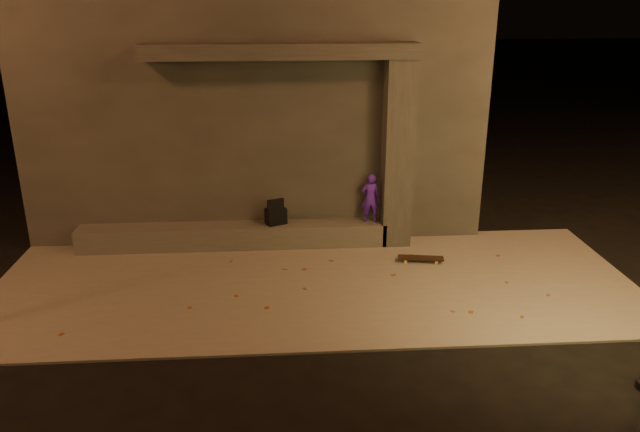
{
  "coord_description": "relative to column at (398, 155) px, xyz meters",
  "views": [
    {
      "loc": [
        -0.6,
        -7.73,
        4.78
      ],
      "look_at": [
        0.09,
        2.0,
        1.26
      ],
      "focal_mm": 35.0,
      "sensor_mm": 36.0,
      "label": 1
    }
  ],
  "objects": [
    {
      "name": "skateboard",
      "position": [
        0.32,
        -1.02,
        -1.72
      ],
      "size": [
        0.87,
        0.35,
        0.09
      ],
      "rotation": [
        0.0,
        0.0,
        -0.16
      ],
      "color": "black",
      "rests_on": "sidewalk"
    },
    {
      "name": "canopy",
      "position": [
        -2.2,
        0.05,
        1.94
      ],
      "size": [
        5.0,
        0.7,
        0.28
      ],
      "primitive_type": "cube",
      "color": "#363431",
      "rests_on": "column"
    },
    {
      "name": "ledge",
      "position": [
        -3.2,
        0.0,
        -1.58
      ],
      "size": [
        6.0,
        0.55,
        0.45
      ],
      "primitive_type": "cube",
      "color": "#4F4D47",
      "rests_on": "sidewalk"
    },
    {
      "name": "ground",
      "position": [
        -1.7,
        -3.75,
        -1.84
      ],
      "size": [
        120.0,
        120.0,
        0.0
      ],
      "primitive_type": "plane",
      "color": "black",
      "rests_on": "ground"
    },
    {
      "name": "backpack",
      "position": [
        -2.36,
        -0.0,
        -1.17
      ],
      "size": [
        0.45,
        0.38,
        0.54
      ],
      "rotation": [
        0.0,
        0.0,
        0.41
      ],
      "color": "black",
      "rests_on": "ledge"
    },
    {
      "name": "skateboarder",
      "position": [
        -0.5,
        0.0,
        -0.86
      ],
      "size": [
        0.36,
        0.24,
        0.98
      ],
      "primitive_type": "imported",
      "rotation": [
        0.0,
        0.0,
        3.13
      ],
      "color": "#4B1DBD",
      "rests_on": "ledge"
    },
    {
      "name": "column",
      "position": [
        0.0,
        0.0,
        0.0
      ],
      "size": [
        0.55,
        0.55,
        3.6
      ],
      "primitive_type": "cube",
      "color": "#363431",
      "rests_on": "sidewalk"
    },
    {
      "name": "sidewalk",
      "position": [
        -1.7,
        -1.75,
        -1.82
      ],
      "size": [
        11.0,
        4.4,
        0.04
      ],
      "primitive_type": "cube",
      "color": "slate",
      "rests_on": "ground"
    },
    {
      "name": "building",
      "position": [
        -2.7,
        2.74,
        0.77
      ],
      "size": [
        9.0,
        5.1,
        5.22
      ],
      "color": "#363431",
      "rests_on": "ground"
    }
  ]
}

